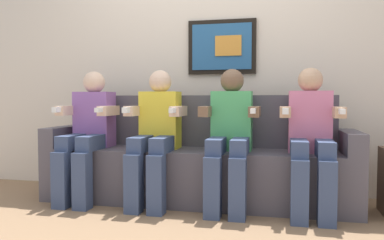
{
  "coord_description": "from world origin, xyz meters",
  "views": [
    {
      "loc": [
        0.68,
        -2.85,
        0.86
      ],
      "look_at": [
        0.0,
        0.15,
        0.7
      ],
      "focal_mm": 36.12,
      "sensor_mm": 36.0,
      "label": 1
    }
  ],
  "objects_px": {
    "person_left_center": "(156,131)",
    "person_rightmost": "(311,134)",
    "person_leftmost": "(88,130)",
    "person_right_center": "(230,132)",
    "couch": "(197,165)"
  },
  "relations": [
    {
      "from": "person_left_center",
      "to": "person_rightmost",
      "type": "xyz_separation_m",
      "value": [
        1.22,
        0.0,
        0.0
      ]
    },
    {
      "from": "person_leftmost",
      "to": "person_right_center",
      "type": "xyz_separation_m",
      "value": [
        1.22,
        0.0,
        -0.0
      ]
    },
    {
      "from": "couch",
      "to": "person_right_center",
      "type": "xyz_separation_m",
      "value": [
        0.3,
        -0.17,
        0.29
      ]
    },
    {
      "from": "person_leftmost",
      "to": "person_left_center",
      "type": "xyz_separation_m",
      "value": [
        0.61,
        0.0,
        0.0
      ]
    },
    {
      "from": "person_left_center",
      "to": "person_leftmost",
      "type": "bearing_deg",
      "value": 180.0
    },
    {
      "from": "person_left_center",
      "to": "person_rightmost",
      "type": "distance_m",
      "value": 1.22
    },
    {
      "from": "couch",
      "to": "person_left_center",
      "type": "relative_size",
      "value": 2.32
    },
    {
      "from": "person_left_center",
      "to": "person_right_center",
      "type": "distance_m",
      "value": 0.61
    },
    {
      "from": "couch",
      "to": "person_left_center",
      "type": "height_order",
      "value": "person_left_center"
    },
    {
      "from": "person_leftmost",
      "to": "person_right_center",
      "type": "bearing_deg",
      "value": 0.02
    },
    {
      "from": "couch",
      "to": "person_right_center",
      "type": "distance_m",
      "value": 0.46
    },
    {
      "from": "person_right_center",
      "to": "person_rightmost",
      "type": "xyz_separation_m",
      "value": [
        0.61,
        -0.0,
        0.0
      ]
    },
    {
      "from": "person_left_center",
      "to": "person_rightmost",
      "type": "height_order",
      "value": "same"
    },
    {
      "from": "person_leftmost",
      "to": "person_rightmost",
      "type": "distance_m",
      "value": 1.82
    },
    {
      "from": "person_left_center",
      "to": "person_right_center",
      "type": "relative_size",
      "value": 1.0
    }
  ]
}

